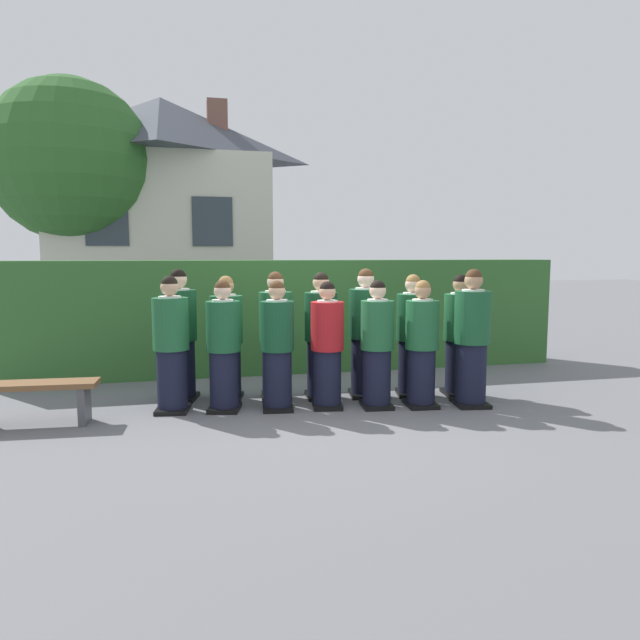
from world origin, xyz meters
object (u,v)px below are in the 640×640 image
student_rear_row_0 (180,338)px  wooden_bench (31,394)px  student_in_red_blazer (327,348)px  student_rear_row_6 (459,338)px  student_front_row_1 (224,349)px  student_front_row_2 (277,349)px  student_rear_row_4 (365,336)px  student_rear_row_2 (276,338)px  student_front_row_0 (171,347)px  student_rear_row_5 (412,338)px  student_rear_row_3 (321,338)px  student_front_row_5 (422,347)px  student_front_row_6 (472,341)px  student_front_row_4 (377,347)px  student_rear_row_1 (227,341)px

student_rear_row_0 → wooden_bench: size_ratio=1.19×
student_in_red_blazer → wooden_bench: student_in_red_blazer is taller
student_rear_row_6 → student_in_red_blazer: bearing=-173.3°
student_front_row_1 → student_front_row_2: student_front_row_1 is taller
student_front_row_1 → student_rear_row_4: 1.88m
wooden_bench → student_rear_row_2: bearing=12.7°
student_rear_row_4 → wooden_bench: (-3.96, -0.47, -0.45)m
student_front_row_0 → wooden_bench: student_front_row_0 is taller
student_rear_row_5 → student_rear_row_4: bearing=170.7°
student_front_row_2 → student_rear_row_2: bearing=83.0°
student_rear_row_2 → student_rear_row_3: size_ratio=1.01×
student_front_row_2 → student_front_row_5: student_front_row_2 is taller
student_front_row_6 → student_front_row_4: bearing=170.9°
student_front_row_4 → student_front_row_0: bearing=171.6°
student_front_row_2 → student_rear_row_3: 0.78m
student_front_row_0 → student_front_row_5: (2.98, -0.45, -0.03)m
student_rear_row_1 → student_rear_row_6: size_ratio=0.99×
student_front_row_6 → student_rear_row_0: student_front_row_6 is taller
student_front_row_5 → student_rear_row_5: size_ratio=0.97×
student_rear_row_1 → student_rear_row_2: bearing=-7.2°
student_rear_row_6 → wooden_bench: student_rear_row_6 is taller
student_front_row_0 → student_rear_row_2: (1.31, 0.37, 0.01)m
student_in_red_blazer → student_rear_row_5: size_ratio=0.96×
student_front_row_4 → wooden_bench: bearing=178.6°
student_rear_row_0 → wooden_bench: (-1.59, -0.81, -0.45)m
student_in_red_blazer → student_rear_row_1: size_ratio=0.97×
student_front_row_1 → student_in_red_blazer: (1.24, -0.14, -0.01)m
student_rear_row_0 → student_rear_row_4: 2.39m
student_rear_row_2 → student_rear_row_5: student_rear_row_2 is taller
student_front_row_4 → wooden_bench: 3.95m
student_front_row_1 → wooden_bench: 2.14m
student_front_row_0 → wooden_bench: (-1.49, -0.26, -0.42)m
student_front_row_1 → student_rear_row_1: (0.08, 0.54, 0.01)m
student_front_row_2 → student_rear_row_1: student_rear_row_1 is taller
student_front_row_6 → student_rear_row_6: (0.09, 0.53, -0.04)m
student_front_row_2 → student_rear_row_4: 1.29m
student_in_red_blazer → student_front_row_4: student_front_row_4 is taller
wooden_bench → student_front_row_2: bearing=1.5°
student_rear_row_3 → wooden_bench: student_rear_row_3 is taller
student_rear_row_5 → student_rear_row_1: bearing=171.9°
student_in_red_blazer → student_front_row_1: bearing=173.4°
student_front_row_1 → student_rear_row_2: (0.70, 0.46, 0.04)m
student_front_row_6 → student_rear_row_6: bearing=79.8°
student_in_red_blazer → student_rear_row_5: 1.28m
student_front_row_6 → student_rear_row_4: (-1.13, 0.75, -0.00)m
student_front_row_1 → student_rear_row_5: student_rear_row_5 is taller
student_rear_row_4 → student_rear_row_3: bearing=174.9°
student_rear_row_1 → wooden_bench: 2.32m
student_in_red_blazer → student_rear_row_5: (1.23, 0.34, 0.03)m
student_front_row_4 → student_rear_row_2: student_rear_row_2 is taller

